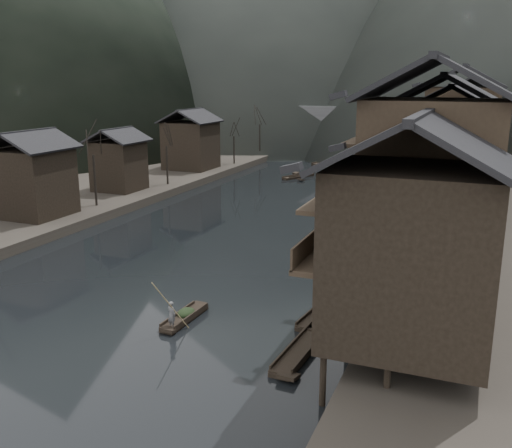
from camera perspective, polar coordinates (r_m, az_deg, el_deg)
The scene contains 12 objects.
water at distance 40.50m, azimuth -9.05°, elevation -6.09°, with size 300.00×300.00×0.00m, color black.
left_bank at distance 91.80m, azimuth -15.09°, elevation 5.53°, with size 40.00×200.00×1.20m, color #2D2823.
stilt_houses at distance 51.83m, azimuth 19.19°, elevation 7.92°, with size 9.00×67.60×15.53m.
left_houses at distance 66.74m, azimuth -15.58°, elevation 6.69°, with size 8.10×53.20×8.73m.
bare_trees at distance 66.08m, azimuth -12.21°, elevation 7.69°, with size 3.89×73.14×7.78m.
moored_sampans at distance 55.85m, azimuth 13.03°, elevation -0.31°, with size 2.94×61.12×0.47m.
midriver_boats at distance 84.57m, azimuth 6.62°, elevation 4.93°, with size 10.88×27.96×0.45m.
stone_bridge at distance 106.59m, azimuth 11.32°, elevation 9.37°, with size 40.00×6.00×9.00m.
hero_sampan at distance 34.75m, azimuth -7.14°, elevation -9.22°, with size 1.11×4.58×0.43m.
cargo_heap at distance 34.71m, azimuth -7.01°, elevation -8.30°, with size 1.00×1.31×0.60m, color black.
boatman at distance 33.05m, azimuth -8.46°, elevation -8.60°, with size 0.59×0.39×1.62m, color #5E5F61.
bamboo_pole at distance 31.97m, azimuth -8.33°, elevation -4.07°, with size 0.06×0.06×4.69m, color #8C7A51.
Camera 1 is at (19.90, -32.33, 14.11)m, focal length 40.00 mm.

